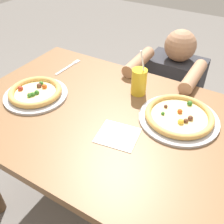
# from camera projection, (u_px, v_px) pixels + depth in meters

# --- Properties ---
(ground_plane) EXTENTS (8.00, 8.00, 0.00)m
(ground_plane) POSITION_uv_depth(u_px,v_px,m) (106.00, 205.00, 1.62)
(ground_plane) COLOR #66605B
(dining_table) EXTENTS (1.27, 0.86, 0.75)m
(dining_table) POSITION_uv_depth(u_px,v_px,m) (104.00, 131.00, 1.21)
(dining_table) COLOR brown
(dining_table) RESTS_ON ground
(pizza_near) EXTENTS (0.31, 0.31, 0.04)m
(pizza_near) POSITION_uv_depth(u_px,v_px,m) (36.00, 93.00, 1.24)
(pizza_near) COLOR #B7B7BC
(pizza_near) RESTS_ON dining_table
(pizza_far) EXTENTS (0.34, 0.34, 0.04)m
(pizza_far) POSITION_uv_depth(u_px,v_px,m) (179.00, 116.00, 1.10)
(pizza_far) COLOR #B7B7BC
(pizza_far) RESTS_ON dining_table
(drink_cup_colored) EXTENTS (0.07, 0.07, 0.23)m
(drink_cup_colored) POSITION_uv_depth(u_px,v_px,m) (139.00, 82.00, 1.23)
(drink_cup_colored) COLOR gold
(drink_cup_colored) RESTS_ON dining_table
(paper_napkin) EXTENTS (0.18, 0.17, 0.00)m
(paper_napkin) POSITION_uv_depth(u_px,v_px,m) (118.00, 135.00, 1.03)
(paper_napkin) COLOR white
(paper_napkin) RESTS_ON dining_table
(fork) EXTENTS (0.03, 0.20, 0.00)m
(fork) POSITION_uv_depth(u_px,v_px,m) (69.00, 66.00, 1.48)
(fork) COLOR silver
(fork) RESTS_ON dining_table
(diner_seated) EXTENTS (0.38, 0.51, 0.92)m
(diner_seated) POSITION_uv_depth(u_px,v_px,m) (170.00, 100.00, 1.76)
(diner_seated) COLOR #333847
(diner_seated) RESTS_ON ground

